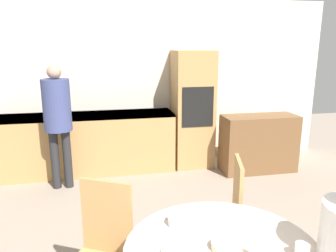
{
  "coord_description": "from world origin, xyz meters",
  "views": [
    {
      "loc": [
        -0.61,
        -0.02,
        1.9
      ],
      "look_at": [
        0.01,
        3.01,
        1.13
      ],
      "focal_mm": 35.0,
      "sensor_mm": 36.0,
      "label": 1
    }
  ],
  "objects_px": {
    "person_standing": "(57,114)",
    "cup": "(302,250)",
    "chair_far_right": "(226,212)",
    "bowl_far": "(182,221)",
    "bowl_near": "(226,246)",
    "oven_unit": "(192,109)",
    "sideboard": "(259,143)",
    "chair_far_left": "(102,247)"
  },
  "relations": [
    {
      "from": "bowl_near",
      "to": "bowl_far",
      "type": "relative_size",
      "value": 0.92
    },
    {
      "from": "cup",
      "to": "sideboard",
      "type": "bearing_deg",
      "value": 67.02
    },
    {
      "from": "person_standing",
      "to": "sideboard",
      "type": "bearing_deg",
      "value": 0.99
    },
    {
      "from": "chair_far_left",
      "to": "oven_unit",
      "type": "bearing_deg",
      "value": 91.73
    },
    {
      "from": "person_standing",
      "to": "cup",
      "type": "xyz_separation_m",
      "value": [
        1.6,
        -2.98,
        -0.21
      ]
    },
    {
      "from": "sideboard",
      "to": "person_standing",
      "type": "height_order",
      "value": "person_standing"
    },
    {
      "from": "oven_unit",
      "to": "cup",
      "type": "height_order",
      "value": "oven_unit"
    },
    {
      "from": "chair_far_left",
      "to": "cup",
      "type": "relative_size",
      "value": 12.71
    },
    {
      "from": "chair_far_left",
      "to": "person_standing",
      "type": "relative_size",
      "value": 0.61
    },
    {
      "from": "oven_unit",
      "to": "chair_far_right",
      "type": "distance_m",
      "value": 2.63
    },
    {
      "from": "cup",
      "to": "oven_unit",
      "type": "bearing_deg",
      "value": 84.11
    },
    {
      "from": "bowl_far",
      "to": "chair_far_left",
      "type": "bearing_deg",
      "value": 160.52
    },
    {
      "from": "chair_far_right",
      "to": "bowl_near",
      "type": "distance_m",
      "value": 0.87
    },
    {
      "from": "oven_unit",
      "to": "person_standing",
      "type": "relative_size",
      "value": 1.09
    },
    {
      "from": "chair_far_right",
      "to": "bowl_near",
      "type": "height_order",
      "value": "chair_far_right"
    },
    {
      "from": "person_standing",
      "to": "bowl_near",
      "type": "relative_size",
      "value": 10.09
    },
    {
      "from": "person_standing",
      "to": "cup",
      "type": "bearing_deg",
      "value": -61.71
    },
    {
      "from": "sideboard",
      "to": "chair_far_left",
      "type": "bearing_deg",
      "value": -134.61
    },
    {
      "from": "sideboard",
      "to": "bowl_near",
      "type": "distance_m",
      "value": 3.34
    },
    {
      "from": "cup",
      "to": "bowl_near",
      "type": "height_order",
      "value": "cup"
    },
    {
      "from": "sideboard",
      "to": "chair_far_left",
      "type": "relative_size",
      "value": 1.12
    },
    {
      "from": "person_standing",
      "to": "bowl_near",
      "type": "xyz_separation_m",
      "value": [
        1.22,
        -2.82,
        -0.23
      ]
    },
    {
      "from": "bowl_near",
      "to": "oven_unit",
      "type": "bearing_deg",
      "value": 77.55
    },
    {
      "from": "bowl_far",
      "to": "person_standing",
      "type": "bearing_deg",
      "value": 112.48
    },
    {
      "from": "bowl_far",
      "to": "chair_far_right",
      "type": "bearing_deg",
      "value": 43.43
    },
    {
      "from": "chair_far_right",
      "to": "cup",
      "type": "distance_m",
      "value": 0.96
    },
    {
      "from": "sideboard",
      "to": "bowl_far",
      "type": "height_order",
      "value": "sideboard"
    },
    {
      "from": "person_standing",
      "to": "bowl_far",
      "type": "xyz_separation_m",
      "value": [
        1.04,
        -2.52,
        -0.22
      ]
    },
    {
      "from": "bowl_near",
      "to": "person_standing",
      "type": "bearing_deg",
      "value": 113.41
    },
    {
      "from": "chair_far_right",
      "to": "person_standing",
      "type": "bearing_deg",
      "value": -126.73
    },
    {
      "from": "chair_far_left",
      "to": "person_standing",
      "type": "xyz_separation_m",
      "value": [
        -0.53,
        2.34,
        0.47
      ]
    },
    {
      "from": "chair_far_right",
      "to": "bowl_far",
      "type": "distance_m",
      "value": 0.72
    },
    {
      "from": "chair_far_left",
      "to": "chair_far_right",
      "type": "xyz_separation_m",
      "value": [
        1.01,
        0.29,
        0.0
      ]
    },
    {
      "from": "person_standing",
      "to": "bowl_far",
      "type": "relative_size",
      "value": 9.26
    },
    {
      "from": "oven_unit",
      "to": "sideboard",
      "type": "bearing_deg",
      "value": -27.25
    },
    {
      "from": "oven_unit",
      "to": "chair_far_left",
      "type": "xyz_separation_m",
      "value": [
        -1.43,
        -2.86,
        -0.35
      ]
    },
    {
      "from": "bowl_far",
      "to": "oven_unit",
      "type": "bearing_deg",
      "value": 73.17
    },
    {
      "from": "oven_unit",
      "to": "bowl_far",
      "type": "xyz_separation_m",
      "value": [
        -0.92,
        -3.04,
        -0.11
      ]
    },
    {
      "from": "person_standing",
      "to": "bowl_near",
      "type": "distance_m",
      "value": 3.09
    },
    {
      "from": "chair_far_right",
      "to": "bowl_far",
      "type": "height_order",
      "value": "chair_far_right"
    },
    {
      "from": "chair_far_left",
      "to": "bowl_far",
      "type": "height_order",
      "value": "chair_far_left"
    },
    {
      "from": "person_standing",
      "to": "chair_far_right",
      "type": "bearing_deg",
      "value": -53.2
    }
  ]
}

